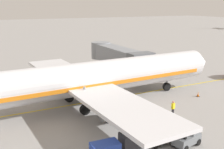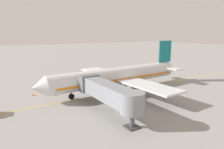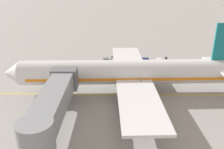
{
  "view_description": "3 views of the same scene",
  "coord_description": "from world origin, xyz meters",
  "px_view_note": "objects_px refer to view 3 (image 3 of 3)",
  "views": [
    {
      "loc": [
        29.39,
        -10.89,
        11.4
      ],
      "look_at": [
        -0.29,
        4.55,
        2.97
      ],
      "focal_mm": 44.75,
      "sensor_mm": 36.0,
      "label": 1
    },
    {
      "loc": [
        -34.84,
        25.82,
        12.5
      ],
      "look_at": [
        1.88,
        2.38,
        3.54
      ],
      "focal_mm": 32.26,
      "sensor_mm": 36.0,
      "label": 2
    },
    {
      "loc": [
        -32.38,
        2.97,
        16.58
      ],
      "look_at": [
        -0.81,
        3.4,
        3.63
      ],
      "focal_mm": 37.97,
      "sensor_mm": 36.0,
      "label": 3
    }
  ],
  "objects_px": {
    "jet_bridge": "(53,103)",
    "safety_cone_nose_right": "(31,75)",
    "parked_airliner": "(128,73)",
    "baggage_tug_lead": "(108,61)",
    "baggage_cart_front": "(117,62)",
    "baggage_tug_trailing": "(162,62)",
    "baggage_cart_third_in_train": "(144,61)",
    "ground_crew_wing_walker": "(91,69)",
    "safety_cone_nose_left": "(48,80)",
    "baggage_cart_second_in_train": "(130,62)"
  },
  "relations": [
    {
      "from": "safety_cone_nose_right",
      "to": "baggage_cart_second_in_train",
      "type": "bearing_deg",
      "value": -73.74
    },
    {
      "from": "safety_cone_nose_left",
      "to": "safety_cone_nose_right",
      "type": "distance_m",
      "value": 4.52
    },
    {
      "from": "baggage_tug_trailing",
      "to": "ground_crew_wing_walker",
      "type": "bearing_deg",
      "value": 110.5
    },
    {
      "from": "baggage_tug_trailing",
      "to": "baggage_cart_third_in_train",
      "type": "height_order",
      "value": "baggage_tug_trailing"
    },
    {
      "from": "parked_airliner",
      "to": "safety_cone_nose_right",
      "type": "bearing_deg",
      "value": 71.05
    },
    {
      "from": "ground_crew_wing_walker",
      "to": "safety_cone_nose_right",
      "type": "bearing_deg",
      "value": 96.06
    },
    {
      "from": "baggage_cart_third_in_train",
      "to": "safety_cone_nose_left",
      "type": "bearing_deg",
      "value": 115.63
    },
    {
      "from": "baggage_cart_front",
      "to": "baggage_cart_third_in_train",
      "type": "xyz_separation_m",
      "value": [
        0.39,
        -5.37,
        0.0
      ]
    },
    {
      "from": "ground_crew_wing_walker",
      "to": "safety_cone_nose_right",
      "type": "xyz_separation_m",
      "value": [
        -1.15,
        10.85,
        -0.66
      ]
    },
    {
      "from": "baggage_tug_lead",
      "to": "baggage_tug_trailing",
      "type": "height_order",
      "value": "same"
    },
    {
      "from": "baggage_cart_front",
      "to": "safety_cone_nose_right",
      "type": "xyz_separation_m",
      "value": [
        -5.39,
        15.62,
        -0.66
      ]
    },
    {
      "from": "baggage_tug_lead",
      "to": "baggage_cart_third_in_train",
      "type": "bearing_deg",
      "value": -96.88
    },
    {
      "from": "baggage_tug_lead",
      "to": "safety_cone_nose_right",
      "type": "bearing_deg",
      "value": 115.63
    },
    {
      "from": "parked_airliner",
      "to": "baggage_cart_third_in_train",
      "type": "bearing_deg",
      "value": -17.99
    },
    {
      "from": "baggage_tug_trailing",
      "to": "baggage_cart_front",
      "type": "relative_size",
      "value": 0.92
    },
    {
      "from": "baggage_tug_trailing",
      "to": "baggage_cart_second_in_train",
      "type": "bearing_deg",
      "value": 99.13
    },
    {
      "from": "parked_airliner",
      "to": "baggage_cart_third_in_train",
      "type": "xyz_separation_m",
      "value": [
        11.69,
        -3.79,
        -2.24
      ]
    },
    {
      "from": "baggage_cart_front",
      "to": "safety_cone_nose_right",
      "type": "distance_m",
      "value": 16.54
    },
    {
      "from": "ground_crew_wing_walker",
      "to": "baggage_cart_front",
      "type": "bearing_deg",
      "value": -48.34
    },
    {
      "from": "jet_bridge",
      "to": "safety_cone_nose_right",
      "type": "height_order",
      "value": "jet_bridge"
    },
    {
      "from": "baggage_tug_lead",
      "to": "safety_cone_nose_left",
      "type": "relative_size",
      "value": 4.57
    },
    {
      "from": "baggage_tug_trailing",
      "to": "baggage_cart_second_in_train",
      "type": "xyz_separation_m",
      "value": [
        -1.06,
        6.57,
        0.24
      ]
    },
    {
      "from": "baggage_tug_lead",
      "to": "ground_crew_wing_walker",
      "type": "relative_size",
      "value": 1.6
    },
    {
      "from": "baggage_tug_lead",
      "to": "baggage_cart_third_in_train",
      "type": "relative_size",
      "value": 0.92
    },
    {
      "from": "baggage_cart_front",
      "to": "baggage_cart_second_in_train",
      "type": "relative_size",
      "value": 1.0
    },
    {
      "from": "baggage_cart_second_in_train",
      "to": "parked_airliner",
      "type": "bearing_deg",
      "value": 174.33
    },
    {
      "from": "baggage_cart_third_in_train",
      "to": "safety_cone_nose_left",
      "type": "relative_size",
      "value": 4.97
    },
    {
      "from": "baggage_cart_front",
      "to": "safety_cone_nose_left",
      "type": "bearing_deg",
      "value": 123.61
    },
    {
      "from": "baggage_cart_third_in_train",
      "to": "baggage_cart_front",
      "type": "bearing_deg",
      "value": 94.14
    },
    {
      "from": "safety_cone_nose_right",
      "to": "jet_bridge",
      "type": "bearing_deg",
      "value": -152.6
    },
    {
      "from": "parked_airliner",
      "to": "baggage_tug_lead",
      "type": "xyz_separation_m",
      "value": [
        12.55,
        3.34,
        -2.47
      ]
    },
    {
      "from": "parked_airliner",
      "to": "baggage_tug_lead",
      "type": "height_order",
      "value": "parked_airliner"
    },
    {
      "from": "baggage_tug_lead",
      "to": "baggage_cart_second_in_train",
      "type": "xyz_separation_m",
      "value": [
        -1.3,
        -4.46,
        0.24
      ]
    },
    {
      "from": "parked_airliner",
      "to": "baggage_cart_second_in_train",
      "type": "bearing_deg",
      "value": -5.67
    },
    {
      "from": "baggage_tug_lead",
      "to": "baggage_cart_third_in_train",
      "type": "xyz_separation_m",
      "value": [
        -0.86,
        -7.14,
        0.24
      ]
    },
    {
      "from": "baggage_cart_second_in_train",
      "to": "baggage_cart_third_in_train",
      "type": "xyz_separation_m",
      "value": [
        0.44,
        -2.68,
        0.0
      ]
    },
    {
      "from": "baggage_tug_trailing",
      "to": "safety_cone_nose_right",
      "type": "distance_m",
      "value": 25.69
    },
    {
      "from": "jet_bridge",
      "to": "safety_cone_nose_left",
      "type": "height_order",
      "value": "jet_bridge"
    },
    {
      "from": "baggage_tug_lead",
      "to": "safety_cone_nose_right",
      "type": "relative_size",
      "value": 4.57
    },
    {
      "from": "parked_airliner",
      "to": "ground_crew_wing_walker",
      "type": "relative_size",
      "value": 22.07
    },
    {
      "from": "safety_cone_nose_right",
      "to": "parked_airliner",
      "type": "bearing_deg",
      "value": -108.95
    },
    {
      "from": "jet_bridge",
      "to": "safety_cone_nose_right",
      "type": "relative_size",
      "value": 26.36
    },
    {
      "from": "jet_bridge",
      "to": "baggage_tug_lead",
      "type": "bearing_deg",
      "value": -14.09
    },
    {
      "from": "baggage_cart_third_in_train",
      "to": "safety_cone_nose_right",
      "type": "bearing_deg",
      "value": 105.41
    },
    {
      "from": "baggage_tug_lead",
      "to": "safety_cone_nose_right",
      "type": "distance_m",
      "value": 15.37
    },
    {
      "from": "parked_airliner",
      "to": "baggage_tug_trailing",
      "type": "bearing_deg",
      "value": -31.99
    },
    {
      "from": "baggage_tug_trailing",
      "to": "baggage_cart_third_in_train",
      "type": "xyz_separation_m",
      "value": [
        -0.61,
        3.89,
        0.24
      ]
    },
    {
      "from": "baggage_cart_third_in_train",
      "to": "safety_cone_nose_right",
      "type": "distance_m",
      "value": 21.78
    },
    {
      "from": "parked_airliner",
      "to": "baggage_cart_front",
      "type": "relative_size",
      "value": 12.71
    },
    {
      "from": "safety_cone_nose_right",
      "to": "baggage_tug_trailing",
      "type": "bearing_deg",
      "value": -75.58
    }
  ]
}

